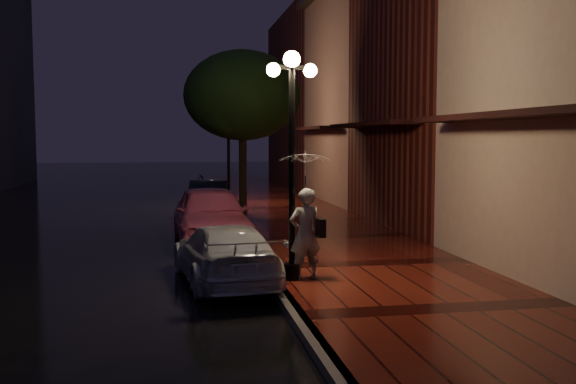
{
  "coord_description": "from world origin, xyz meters",
  "views": [
    {
      "loc": [
        -1.85,
        -16.88,
        2.84
      ],
      "look_at": [
        1.16,
        -0.08,
        1.4
      ],
      "focal_mm": 40.0,
      "sensor_mm": 36.0,
      "label": 1
    }
  ],
  "objects_px": {
    "pink_car": "(211,215)",
    "silver_car": "(225,254)",
    "street_tree": "(243,98)",
    "woman_with_umbrella": "(305,195)",
    "streetlamp_near": "(292,151)",
    "parking_meter": "(310,229)",
    "streetlamp_far": "(229,144)",
    "navy_car": "(208,198)"
  },
  "relations": [
    {
      "from": "pink_car",
      "to": "silver_car",
      "type": "distance_m",
      "value": 4.65
    },
    {
      "from": "street_tree",
      "to": "woman_with_umbrella",
      "type": "distance_m",
      "value": 11.32
    },
    {
      "from": "streetlamp_near",
      "to": "street_tree",
      "type": "bearing_deg",
      "value": 88.65
    },
    {
      "from": "streetlamp_near",
      "to": "parking_meter",
      "type": "distance_m",
      "value": 2.25
    },
    {
      "from": "silver_car",
      "to": "street_tree",
      "type": "bearing_deg",
      "value": -104.59
    },
    {
      "from": "parking_meter",
      "to": "streetlamp_far",
      "type": "bearing_deg",
      "value": 91.13
    },
    {
      "from": "streetlamp_near",
      "to": "parking_meter",
      "type": "bearing_deg",
      "value": 63.89
    },
    {
      "from": "street_tree",
      "to": "woman_with_umbrella",
      "type": "relative_size",
      "value": 2.37
    },
    {
      "from": "streetlamp_far",
      "to": "street_tree",
      "type": "distance_m",
      "value": 3.44
    },
    {
      "from": "silver_car",
      "to": "parking_meter",
      "type": "xyz_separation_m",
      "value": [
        1.88,
        0.84,
        0.32
      ]
    },
    {
      "from": "street_tree",
      "to": "pink_car",
      "type": "height_order",
      "value": "street_tree"
    },
    {
      "from": "street_tree",
      "to": "navy_car",
      "type": "height_order",
      "value": "street_tree"
    },
    {
      "from": "navy_car",
      "to": "silver_car",
      "type": "xyz_separation_m",
      "value": [
        -0.28,
        -11.2,
        -0.06
      ]
    },
    {
      "from": "pink_car",
      "to": "silver_car",
      "type": "bearing_deg",
      "value": -92.39
    },
    {
      "from": "pink_car",
      "to": "parking_meter",
      "type": "xyz_separation_m",
      "value": [
        1.89,
        -3.8,
        0.11
      ]
    },
    {
      "from": "streetlamp_near",
      "to": "navy_car",
      "type": "distance_m",
      "value": 11.89
    },
    {
      "from": "parking_meter",
      "to": "navy_car",
      "type": "bearing_deg",
      "value": 96.97
    },
    {
      "from": "silver_car",
      "to": "parking_meter",
      "type": "bearing_deg",
      "value": -162.56
    },
    {
      "from": "silver_car",
      "to": "parking_meter",
      "type": "distance_m",
      "value": 2.09
    },
    {
      "from": "silver_car",
      "to": "woman_with_umbrella",
      "type": "height_order",
      "value": "woman_with_umbrella"
    },
    {
      "from": "pink_car",
      "to": "navy_car",
      "type": "bearing_deg",
      "value": 85.09
    },
    {
      "from": "navy_car",
      "to": "parking_meter",
      "type": "xyz_separation_m",
      "value": [
        1.6,
        -10.36,
        0.26
      ]
    },
    {
      "from": "streetlamp_near",
      "to": "woman_with_umbrella",
      "type": "bearing_deg",
      "value": -11.47
    },
    {
      "from": "streetlamp_near",
      "to": "streetlamp_far",
      "type": "xyz_separation_m",
      "value": [
        0.0,
        14.0,
        0.0
      ]
    },
    {
      "from": "streetlamp_far",
      "to": "pink_car",
      "type": "height_order",
      "value": "streetlamp_far"
    },
    {
      "from": "navy_car",
      "to": "pink_car",
      "type": "bearing_deg",
      "value": -87.38
    },
    {
      "from": "street_tree",
      "to": "pink_car",
      "type": "xyz_separation_m",
      "value": [
        -1.5,
        -5.86,
        -3.45
      ]
    },
    {
      "from": "streetlamp_far",
      "to": "street_tree",
      "type": "xyz_separation_m",
      "value": [
        0.26,
        -3.01,
        1.64
      ]
    },
    {
      "from": "streetlamp_near",
      "to": "pink_car",
      "type": "distance_m",
      "value": 5.58
    },
    {
      "from": "streetlamp_near",
      "to": "navy_car",
      "type": "xyz_separation_m",
      "value": [
        -0.95,
        11.69,
        -1.96
      ]
    },
    {
      "from": "street_tree",
      "to": "woman_with_umbrella",
      "type": "bearing_deg",
      "value": -90.03
    },
    {
      "from": "streetlamp_near",
      "to": "silver_car",
      "type": "height_order",
      "value": "streetlamp_near"
    },
    {
      "from": "streetlamp_far",
      "to": "navy_car",
      "type": "distance_m",
      "value": 3.17
    },
    {
      "from": "pink_car",
      "to": "woman_with_umbrella",
      "type": "bearing_deg",
      "value": -76.37
    },
    {
      "from": "streetlamp_far",
      "to": "pink_car",
      "type": "distance_m",
      "value": 9.14
    },
    {
      "from": "streetlamp_far",
      "to": "pink_car",
      "type": "xyz_separation_m",
      "value": [
        -1.24,
        -8.87,
        -1.81
      ]
    },
    {
      "from": "street_tree",
      "to": "pink_car",
      "type": "bearing_deg",
      "value": -104.31
    },
    {
      "from": "street_tree",
      "to": "parking_meter",
      "type": "distance_m",
      "value": 10.23
    },
    {
      "from": "streetlamp_far",
      "to": "woman_with_umbrella",
      "type": "height_order",
      "value": "streetlamp_far"
    },
    {
      "from": "silver_car",
      "to": "woman_with_umbrella",
      "type": "distance_m",
      "value": 1.97
    },
    {
      "from": "street_tree",
      "to": "streetlamp_far",
      "type": "bearing_deg",
      "value": 94.91
    },
    {
      "from": "pink_car",
      "to": "silver_car",
      "type": "height_order",
      "value": "pink_car"
    }
  ]
}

